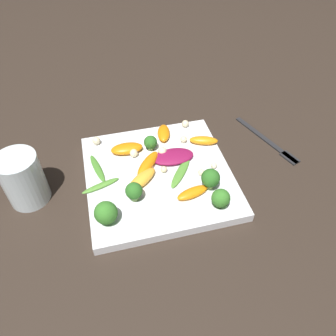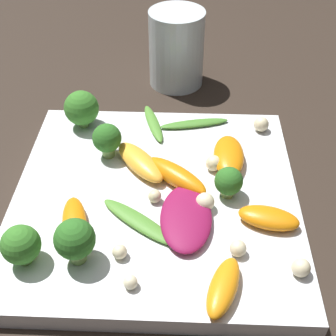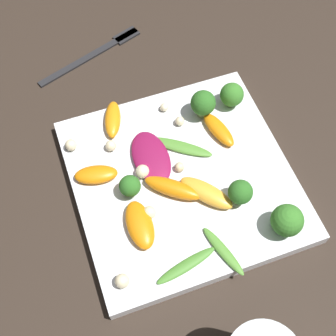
# 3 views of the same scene
# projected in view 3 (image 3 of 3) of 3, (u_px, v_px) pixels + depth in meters

# --- Properties ---
(ground_plane) EXTENTS (2.40, 2.40, 0.00)m
(ground_plane) POSITION_uv_depth(u_px,v_px,m) (182.00, 183.00, 0.63)
(ground_plane) COLOR #2D231C
(plate) EXTENTS (0.28, 0.28, 0.02)m
(plate) POSITION_uv_depth(u_px,v_px,m) (182.00, 180.00, 0.63)
(plate) COLOR white
(plate) RESTS_ON ground_plane
(fork) EXTENTS (0.08, 0.18, 0.01)m
(fork) POSITION_uv_depth(u_px,v_px,m) (101.00, 49.00, 0.75)
(fork) COLOR #262628
(fork) RESTS_ON ground_plane
(radicchio_leaf_0) EXTENTS (0.09, 0.05, 0.01)m
(radicchio_leaf_0) POSITION_uv_depth(u_px,v_px,m) (151.00, 157.00, 0.62)
(radicchio_leaf_0) COLOR maroon
(radicchio_leaf_0) RESTS_ON plate
(orange_segment_0) EXTENTS (0.07, 0.07, 0.02)m
(orange_segment_0) POSITION_uv_depth(u_px,v_px,m) (206.00, 193.00, 0.60)
(orange_segment_0) COLOR #FCAD33
(orange_segment_0) RESTS_ON plate
(orange_segment_1) EXTENTS (0.07, 0.07, 0.02)m
(orange_segment_1) POSITION_uv_depth(u_px,v_px,m) (173.00, 188.00, 0.60)
(orange_segment_1) COLOR orange
(orange_segment_1) RESTS_ON plate
(orange_segment_2) EXTENTS (0.07, 0.04, 0.01)m
(orange_segment_2) POSITION_uv_depth(u_px,v_px,m) (219.00, 130.00, 0.65)
(orange_segment_2) COLOR orange
(orange_segment_2) RESTS_ON plate
(orange_segment_3) EXTENTS (0.07, 0.04, 0.02)m
(orange_segment_3) POSITION_uv_depth(u_px,v_px,m) (113.00, 119.00, 0.65)
(orange_segment_3) COLOR orange
(orange_segment_3) RESTS_ON plate
(orange_segment_4) EXTENTS (0.07, 0.03, 0.02)m
(orange_segment_4) POSITION_uv_depth(u_px,v_px,m) (140.00, 225.00, 0.57)
(orange_segment_4) COLOR orange
(orange_segment_4) RESTS_ON plate
(orange_segment_5) EXTENTS (0.04, 0.06, 0.02)m
(orange_segment_5) POSITION_uv_depth(u_px,v_px,m) (96.00, 175.00, 0.61)
(orange_segment_5) COLOR orange
(orange_segment_5) RESTS_ON plate
(broccoli_floret_0) EXTENTS (0.04, 0.04, 0.04)m
(broccoli_floret_0) POSITION_uv_depth(u_px,v_px,m) (203.00, 103.00, 0.65)
(broccoli_floret_0) COLOR #7A9E51
(broccoli_floret_0) RESTS_ON plate
(broccoli_floret_1) EXTENTS (0.03, 0.03, 0.03)m
(broccoli_floret_1) POSITION_uv_depth(u_px,v_px,m) (129.00, 185.00, 0.59)
(broccoli_floret_1) COLOR #7A9E51
(broccoli_floret_1) RESTS_ON plate
(broccoli_floret_2) EXTENTS (0.04, 0.04, 0.04)m
(broccoli_floret_2) POSITION_uv_depth(u_px,v_px,m) (287.00, 221.00, 0.56)
(broccoli_floret_2) COLOR #84AD5B
(broccoli_floret_2) RESTS_ON plate
(broccoli_floret_3) EXTENTS (0.03, 0.03, 0.04)m
(broccoli_floret_3) POSITION_uv_depth(u_px,v_px,m) (240.00, 192.00, 0.58)
(broccoli_floret_3) COLOR #84AD5B
(broccoli_floret_3) RESTS_ON plate
(broccoli_floret_4) EXTENTS (0.03, 0.03, 0.04)m
(broccoli_floret_4) POSITION_uv_depth(u_px,v_px,m) (232.00, 95.00, 0.66)
(broccoli_floret_4) COLOR #7A9E51
(broccoli_floret_4) RESTS_ON plate
(arugula_sprig_0) EXTENTS (0.08, 0.03, 0.01)m
(arugula_sprig_0) POSITION_uv_depth(u_px,v_px,m) (223.00, 251.00, 0.56)
(arugula_sprig_0) COLOR #518E33
(arugula_sprig_0) RESTS_ON plate
(arugula_sprig_1) EXTENTS (0.07, 0.08, 0.01)m
(arugula_sprig_1) POSITION_uv_depth(u_px,v_px,m) (181.00, 147.00, 0.64)
(arugula_sprig_1) COLOR #518E33
(arugula_sprig_1) RESTS_ON plate
(arugula_sprig_2) EXTENTS (0.03, 0.08, 0.01)m
(arugula_sprig_2) POSITION_uv_depth(u_px,v_px,m) (186.00, 265.00, 0.55)
(arugula_sprig_2) COLOR #47842D
(arugula_sprig_2) RESTS_ON plate
(macadamia_nut_0) EXTENTS (0.02, 0.02, 0.02)m
(macadamia_nut_0) POSITION_uv_depth(u_px,v_px,m) (122.00, 281.00, 0.54)
(macadamia_nut_0) COLOR beige
(macadamia_nut_0) RESTS_ON plate
(macadamia_nut_1) EXTENTS (0.02, 0.02, 0.02)m
(macadamia_nut_1) POSITION_uv_depth(u_px,v_px,m) (149.00, 212.00, 0.58)
(macadamia_nut_1) COLOR beige
(macadamia_nut_1) RESTS_ON plate
(macadamia_nut_2) EXTENTS (0.01, 0.01, 0.01)m
(macadamia_nut_2) POSITION_uv_depth(u_px,v_px,m) (177.00, 168.00, 0.62)
(macadamia_nut_2) COLOR beige
(macadamia_nut_2) RESTS_ON plate
(macadamia_nut_3) EXTENTS (0.01, 0.01, 0.01)m
(macadamia_nut_3) POSITION_uv_depth(u_px,v_px,m) (180.00, 121.00, 0.65)
(macadamia_nut_3) COLOR beige
(macadamia_nut_3) RESTS_ON plate
(macadamia_nut_4) EXTENTS (0.02, 0.02, 0.02)m
(macadamia_nut_4) POSITION_uv_depth(u_px,v_px,m) (143.00, 171.00, 0.61)
(macadamia_nut_4) COLOR beige
(macadamia_nut_4) RESTS_ON plate
(macadamia_nut_5) EXTENTS (0.02, 0.02, 0.02)m
(macadamia_nut_5) POSITION_uv_depth(u_px,v_px,m) (71.00, 145.00, 0.63)
(macadamia_nut_5) COLOR beige
(macadamia_nut_5) RESTS_ON plate
(macadamia_nut_6) EXTENTS (0.01, 0.01, 0.01)m
(macadamia_nut_6) POSITION_uv_depth(u_px,v_px,m) (111.00, 146.00, 0.63)
(macadamia_nut_6) COLOR beige
(macadamia_nut_6) RESTS_ON plate
(macadamia_nut_7) EXTENTS (0.01, 0.01, 0.01)m
(macadamia_nut_7) POSITION_uv_depth(u_px,v_px,m) (164.00, 107.00, 0.67)
(macadamia_nut_7) COLOR beige
(macadamia_nut_7) RESTS_ON plate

